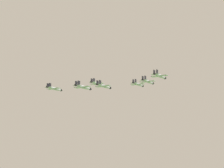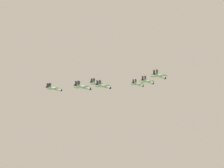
{
  "view_description": "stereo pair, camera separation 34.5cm",
  "coord_description": "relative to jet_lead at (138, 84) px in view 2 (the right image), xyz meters",
  "views": [
    {
      "loc": [
        -25.77,
        290.96,
        122.75
      ],
      "look_at": [
        1.48,
        28.55,
        173.63
      ],
      "focal_mm": 81.54,
      "sensor_mm": 36.0,
      "label": 1
    },
    {
      "loc": [
        -26.12,
        290.93,
        122.75
      ],
      "look_at": [
        1.48,
        28.55,
        173.63
      ],
      "focal_mm": 81.54,
      "sensor_mm": 36.0,
      "label": 2
    }
  ],
  "objects": [
    {
      "name": "jet_slot_rear",
      "position": [
        15.95,
        34.04,
        -7.15
      ],
      "size": [
        8.92,
        13.34,
        3.01
      ],
      "rotation": [
        0.0,
        0.0,
        4.26
      ],
      "color": "#9EA3A8"
    },
    {
      "name": "jet_lead",
      "position": [
        0.0,
        0.0,
        0.0
      ],
      "size": [
        8.71,
        13.11,
        2.92
      ],
      "rotation": [
        0.0,
        0.0,
        4.29
      ],
      "color": "#9EA3A8"
    },
    {
      "name": "jet_right_wingman",
      "position": [
        -6.5,
        23.8,
        -3.17
      ],
      "size": [
        8.78,
        13.18,
        2.95
      ],
      "rotation": [
        0.0,
        0.0,
        4.28
      ],
      "color": "#9EA3A8"
    },
    {
      "name": "jet_left_outer",
      "position": [
        44.89,
        20.49,
        -5.41
      ],
      "size": [
        8.82,
        13.18,
        2.97
      ],
      "rotation": [
        0.0,
        0.0,
        4.25
      ],
      "color": "#9EA3A8"
    },
    {
      "name": "jet_left_wingman",
      "position": [
        22.44,
        10.25,
        -1.12
      ],
      "size": [
        8.71,
        13.01,
        2.94
      ],
      "rotation": [
        0.0,
        0.0,
        4.25
      ],
      "color": "#9EA3A8"
    },
    {
      "name": "jet_trailing",
      "position": [
        23.92,
        51.07,
        -10.65
      ],
      "size": [
        8.89,
        13.3,
        2.99
      ],
      "rotation": [
        0.0,
        0.0,
        4.27
      ],
      "color": "#9EA3A8"
    },
    {
      "name": "jet_right_outer",
      "position": [
        -12.99,
        47.6,
        -5.26
      ],
      "size": [
        8.78,
        13.2,
        2.95
      ],
      "rotation": [
        0.0,
        0.0,
        4.28
      ],
      "color": "#9EA3A8"
    }
  ]
}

